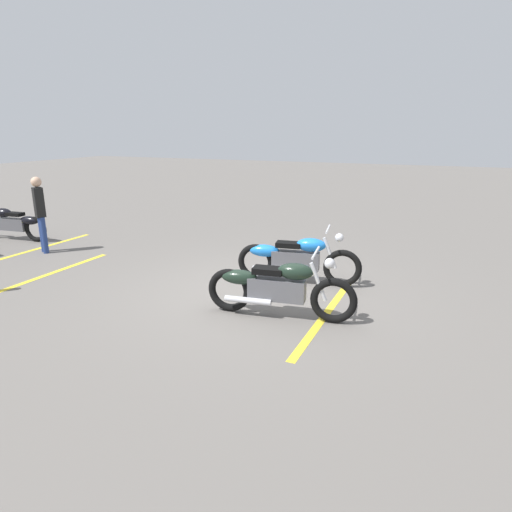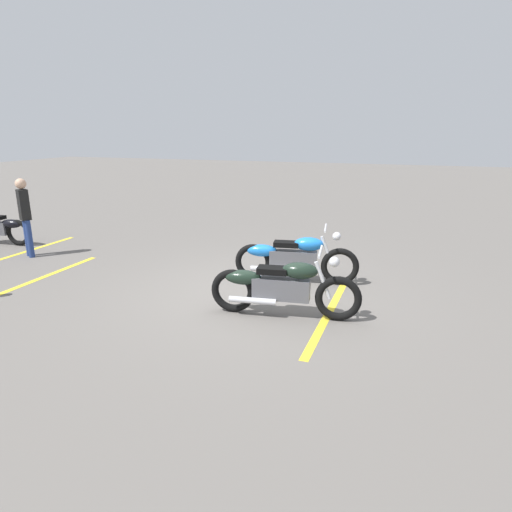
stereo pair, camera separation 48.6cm
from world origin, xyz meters
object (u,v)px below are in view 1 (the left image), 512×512
motorcycle_bright_foreground (295,258)px  bystander_near_row (40,211)px  motorcycle_row_far_left (13,223)px  motorcycle_dark_foreground (276,287)px

motorcycle_bright_foreground → bystander_near_row: size_ratio=1.32×
bystander_near_row → motorcycle_row_far_left: bearing=100.1°
motorcycle_dark_foreground → bystander_near_row: size_ratio=1.32×
motorcycle_bright_foreground → motorcycle_row_far_left: bearing=168.8°
bystander_near_row → motorcycle_dark_foreground: bearing=-72.7°
motorcycle_dark_foreground → bystander_near_row: 6.18m
motorcycle_bright_foreground → bystander_near_row: 5.83m
motorcycle_bright_foreground → motorcycle_dark_foreground: (-0.22, 1.54, 0.00)m
motorcycle_dark_foreground → motorcycle_bright_foreground: bearing=90.8°
motorcycle_dark_foreground → bystander_near_row: bearing=160.7°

